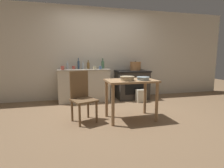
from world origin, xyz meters
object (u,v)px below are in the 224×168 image
object	(u,v)px
bottle_center_left	(88,65)
cup_far_right	(74,68)
bottle_left	(103,65)
bottle_center	(83,66)
stock_pot	(135,66)
cup_center_right	(95,68)
cup_right	(100,68)
mixing_bowl_large	(127,78)
stove	(132,84)
cup_mid_right	(63,68)
bottle_mid_left	(67,66)
work_table	(131,87)
chair	(82,96)
bottle_far_left	(79,65)
flour_sack	(141,96)
mixing_bowl_small	(143,78)

from	to	relation	value
bottle_center_left	cup_far_right	size ratio (longest dim) A/B	2.74
bottle_left	bottle_center	size ratio (longest dim) A/B	1.31
stock_pot	cup_center_right	distance (m)	1.22
bottle_left	cup_right	distance (m)	0.31
mixing_bowl_large	stock_pot	bearing A→B (deg)	63.81
stove	bottle_left	world-z (taller)	bottle_left
bottle_center_left	cup_mid_right	bearing A→B (deg)	-160.06
bottle_left	bottle_mid_left	xyz separation A→B (m)	(-0.95, -0.01, -0.02)
bottle_left	bottle_mid_left	distance (m)	0.95
bottle_mid_left	bottle_left	bearing A→B (deg)	0.52
work_table	cup_far_right	size ratio (longest dim) A/B	10.60
bottle_center_left	bottle_center	bearing A→B (deg)	176.27
stove	chair	size ratio (longest dim) A/B	0.98
bottle_center	bottle_mid_left	bearing A→B (deg)	179.45
chair	stock_pot	size ratio (longest dim) A/B	2.94
stove	cup_right	xyz separation A→B (m)	(-0.94, -0.17, 0.51)
mixing_bowl_large	bottle_center_left	distance (m)	1.89
cup_right	stock_pot	bearing A→B (deg)	11.07
bottle_far_left	bottle_mid_left	world-z (taller)	bottle_far_left
flour_sack	mixing_bowl_large	bearing A→B (deg)	-123.45
mixing_bowl_small	bottle_left	xyz separation A→B (m)	(-0.38, 1.84, 0.18)
mixing_bowl_large	bottle_left	size ratio (longest dim) A/B	0.93
bottle_mid_left	bottle_center_left	world-z (taller)	bottle_center_left
cup_far_right	chair	bearing A→B (deg)	-86.93
mixing_bowl_large	bottle_center	distance (m)	1.93
bottle_center_left	cup_right	size ratio (longest dim) A/B	2.82
mixing_bowl_small	cup_mid_right	size ratio (longest dim) A/B	2.48
bottle_left	cup_mid_right	size ratio (longest dim) A/B	2.96
chair	cup_mid_right	bearing A→B (deg)	84.13
stove	stock_pot	distance (m)	0.54
mixing_bowl_large	bottle_left	world-z (taller)	bottle_left
stock_pot	cup_mid_right	distance (m)	2.02
stock_pot	bottle_mid_left	xyz separation A→B (m)	(-1.89, 0.06, 0.02)
stock_pot	cup_mid_right	size ratio (longest dim) A/B	3.35
work_table	stock_pot	bearing A→B (deg)	65.46
work_table	mixing_bowl_small	distance (m)	0.28
mixing_bowl_small	bottle_left	distance (m)	1.89
flour_sack	cup_right	xyz separation A→B (m)	(-1.03, 0.28, 0.74)
chair	bottle_far_left	xyz separation A→B (m)	(0.06, 1.61, 0.50)
cup_center_right	chair	bearing A→B (deg)	-108.63
bottle_mid_left	bottle_center	size ratio (longest dim) A/B	1.02
bottle_left	cup_far_right	world-z (taller)	bottle_left
bottle_center_left	cup_center_right	size ratio (longest dim) A/B	2.76
stove	flour_sack	world-z (taller)	stove
stove	stock_pot	world-z (taller)	stock_pot
work_table	bottle_mid_left	world-z (taller)	bottle_mid_left
flour_sack	stock_pot	xyz separation A→B (m)	(0.03, 0.49, 0.76)
bottle_mid_left	cup_far_right	distance (m)	0.20
bottle_left	cup_center_right	world-z (taller)	bottle_left
stock_pot	bottle_far_left	size ratio (longest dim) A/B	1.09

